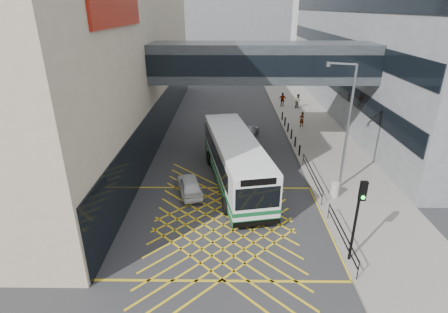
{
  "coord_description": "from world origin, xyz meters",
  "views": [
    {
      "loc": [
        0.21,
        -17.01,
        11.63
      ],
      "look_at": [
        0.0,
        4.0,
        2.6
      ],
      "focal_mm": 28.0,
      "sensor_mm": 36.0,
      "label": 1
    }
  ],
  "objects_px": {
    "traffic_light": "(358,210)",
    "pedestrian_b": "(298,101)",
    "car_dark": "(233,128)",
    "pedestrian_c": "(283,100)",
    "pedestrian_a": "(302,119)",
    "car_white": "(190,185)",
    "litter_bin": "(335,190)",
    "car_silver": "(248,131)",
    "street_lamp": "(346,121)",
    "bus": "(235,159)"
  },
  "relations": [
    {
      "from": "bus",
      "to": "car_silver",
      "type": "distance_m",
      "value": 9.71
    },
    {
      "from": "car_white",
      "to": "car_dark",
      "type": "relative_size",
      "value": 0.85
    },
    {
      "from": "car_silver",
      "to": "street_lamp",
      "type": "height_order",
      "value": "street_lamp"
    },
    {
      "from": "car_silver",
      "to": "pedestrian_c",
      "type": "distance_m",
      "value": 11.79
    },
    {
      "from": "car_white",
      "to": "car_dark",
      "type": "xyz_separation_m",
      "value": [
        3.09,
        11.85,
        0.1
      ]
    },
    {
      "from": "car_silver",
      "to": "litter_bin",
      "type": "relative_size",
      "value": 4.11
    },
    {
      "from": "car_dark",
      "to": "street_lamp",
      "type": "bearing_deg",
      "value": 102.39
    },
    {
      "from": "bus",
      "to": "pedestrian_c",
      "type": "height_order",
      "value": "bus"
    },
    {
      "from": "bus",
      "to": "car_silver",
      "type": "xyz_separation_m",
      "value": [
        1.46,
        9.52,
        -1.2
      ]
    },
    {
      "from": "pedestrian_a",
      "to": "car_dark",
      "type": "bearing_deg",
      "value": -14.59
    },
    {
      "from": "car_dark",
      "to": "traffic_light",
      "type": "xyz_separation_m",
      "value": [
        5.47,
        -18.79,
        2.32
      ]
    },
    {
      "from": "car_white",
      "to": "traffic_light",
      "type": "relative_size",
      "value": 0.88
    },
    {
      "from": "bus",
      "to": "pedestrian_b",
      "type": "xyz_separation_m",
      "value": [
        8.12,
        19.47,
        -0.79
      ]
    },
    {
      "from": "traffic_light",
      "to": "street_lamp",
      "type": "distance_m",
      "value": 8.1
    },
    {
      "from": "litter_bin",
      "to": "pedestrian_b",
      "type": "distance_m",
      "value": 21.81
    },
    {
      "from": "pedestrian_a",
      "to": "pedestrian_c",
      "type": "xyz_separation_m",
      "value": [
        -0.83,
        8.04,
        0.07
      ]
    },
    {
      "from": "car_white",
      "to": "pedestrian_b",
      "type": "distance_m",
      "value": 23.94
    },
    {
      "from": "car_silver",
      "to": "pedestrian_b",
      "type": "height_order",
      "value": "pedestrian_b"
    },
    {
      "from": "car_silver",
      "to": "pedestrian_c",
      "type": "bearing_deg",
      "value": -99.46
    },
    {
      "from": "bus",
      "to": "traffic_light",
      "type": "distance_m",
      "value": 10.31
    },
    {
      "from": "bus",
      "to": "street_lamp",
      "type": "bearing_deg",
      "value": -17.85
    },
    {
      "from": "traffic_light",
      "to": "pedestrian_c",
      "type": "height_order",
      "value": "traffic_light"
    },
    {
      "from": "car_white",
      "to": "pedestrian_a",
      "type": "bearing_deg",
      "value": -141.23
    },
    {
      "from": "litter_bin",
      "to": "pedestrian_a",
      "type": "height_order",
      "value": "pedestrian_a"
    },
    {
      "from": "bus",
      "to": "car_white",
      "type": "relative_size",
      "value": 3.18
    },
    {
      "from": "car_white",
      "to": "street_lamp",
      "type": "bearing_deg",
      "value": 169.49
    },
    {
      "from": "pedestrian_b",
      "to": "car_silver",
      "type": "bearing_deg",
      "value": -165.95
    },
    {
      "from": "car_silver",
      "to": "street_lamp",
      "type": "relative_size",
      "value": 0.48
    },
    {
      "from": "car_dark",
      "to": "pedestrian_b",
      "type": "height_order",
      "value": "pedestrian_b"
    },
    {
      "from": "bus",
      "to": "litter_bin",
      "type": "xyz_separation_m",
      "value": [
        6.5,
        -2.28,
        -1.17
      ]
    },
    {
      "from": "street_lamp",
      "to": "pedestrian_b",
      "type": "bearing_deg",
      "value": 107.65
    },
    {
      "from": "car_white",
      "to": "litter_bin",
      "type": "height_order",
      "value": "car_white"
    },
    {
      "from": "pedestrian_b",
      "to": "street_lamp",
      "type": "bearing_deg",
      "value": -135.17
    },
    {
      "from": "pedestrian_c",
      "to": "pedestrian_a",
      "type": "bearing_deg",
      "value": 99.09
    },
    {
      "from": "traffic_light",
      "to": "pedestrian_b",
      "type": "relative_size",
      "value": 2.54
    },
    {
      "from": "pedestrian_c",
      "to": "street_lamp",
      "type": "bearing_deg",
      "value": 95.2
    },
    {
      "from": "litter_bin",
      "to": "pedestrian_a",
      "type": "bearing_deg",
      "value": 87.45
    },
    {
      "from": "street_lamp",
      "to": "pedestrian_c",
      "type": "xyz_separation_m",
      "value": [
        -0.74,
        21.16,
        -3.9
      ]
    },
    {
      "from": "car_dark",
      "to": "pedestrian_c",
      "type": "distance_m",
      "value": 11.9
    },
    {
      "from": "street_lamp",
      "to": "traffic_light",
      "type": "bearing_deg",
      "value": -80.74
    },
    {
      "from": "car_white",
      "to": "street_lamp",
      "type": "relative_size",
      "value": 0.47
    },
    {
      "from": "car_dark",
      "to": "traffic_light",
      "type": "relative_size",
      "value": 1.04
    },
    {
      "from": "pedestrian_a",
      "to": "pedestrian_c",
      "type": "relative_size",
      "value": 0.92
    },
    {
      "from": "bus",
      "to": "car_dark",
      "type": "distance_m",
      "value": 10.22
    },
    {
      "from": "car_white",
      "to": "street_lamp",
      "type": "xyz_separation_m",
      "value": [
        10.12,
        0.79,
        4.3
      ]
    },
    {
      "from": "litter_bin",
      "to": "pedestrian_b",
      "type": "relative_size",
      "value": 0.55
    },
    {
      "from": "bus",
      "to": "pedestrian_a",
      "type": "relative_size",
      "value": 7.9
    },
    {
      "from": "car_silver",
      "to": "pedestrian_a",
      "type": "relative_size",
      "value": 2.53
    },
    {
      "from": "bus",
      "to": "car_silver",
      "type": "height_order",
      "value": "bus"
    },
    {
      "from": "traffic_light",
      "to": "litter_bin",
      "type": "height_order",
      "value": "traffic_light"
    }
  ]
}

